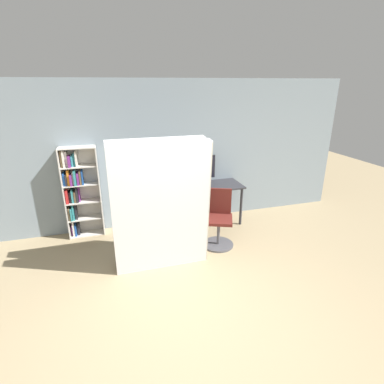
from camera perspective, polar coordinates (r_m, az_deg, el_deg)
The scene contains 8 objects.
ground_plane at distance 3.74m, azimuth 0.30°, elevation -24.40°, with size 16.00×16.00×0.00m, color #9E8966.
wall_back at distance 5.62m, azimuth -8.32°, elevation 6.83°, with size 8.00×0.06×2.70m.
desk at distance 5.71m, azimuth 2.38°, elevation 0.24°, with size 1.45×0.63×0.78m.
monitor at distance 5.80m, azimuth 2.18°, elevation 4.60°, with size 0.47×0.16×0.53m.
office_chair at distance 5.09m, azimuth 5.13°, elevation -5.86°, with size 0.58×0.58×0.96m.
bookshelf at distance 5.59m, azimuth -20.85°, elevation 0.32°, with size 0.61×0.27×1.62m.
mattress_near at distance 4.21m, azimuth -5.75°, elevation -3.23°, with size 1.37×0.33×1.92m.
mattress_far at distance 4.43m, azimuth -6.35°, elevation -2.07°, with size 1.37×0.27×1.92m.
Camera 1 is at (-0.78, -2.55, 2.63)m, focal length 28.00 mm.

